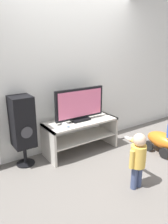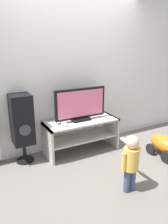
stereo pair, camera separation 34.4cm
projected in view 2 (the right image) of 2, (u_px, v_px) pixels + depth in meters
name	position (u px, v px, depth m)	size (l,w,h in m)	color
ground_plane	(88.00, 157.00, 3.54)	(16.00, 16.00, 0.00)	slate
wall_back	(72.00, 72.00, 3.62)	(10.00, 0.06, 2.60)	silver
tv_stand	(81.00, 131.00, 3.63)	(1.22, 0.49, 0.55)	beige
television	(80.00, 105.00, 3.52)	(0.88, 0.20, 0.53)	black
game_console	(64.00, 124.00, 3.36)	(0.05, 0.20, 0.04)	white
remote_primary	(109.00, 118.00, 3.68)	(0.04, 0.13, 0.03)	white
child	(131.00, 159.00, 2.60)	(0.28, 0.43, 0.74)	#3F4C72
speaker_tower	(22.00, 121.00, 3.21)	(0.30, 0.33, 1.06)	black
ride_on_toy	(166.00, 144.00, 3.49)	(0.34, 0.58, 0.57)	orange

